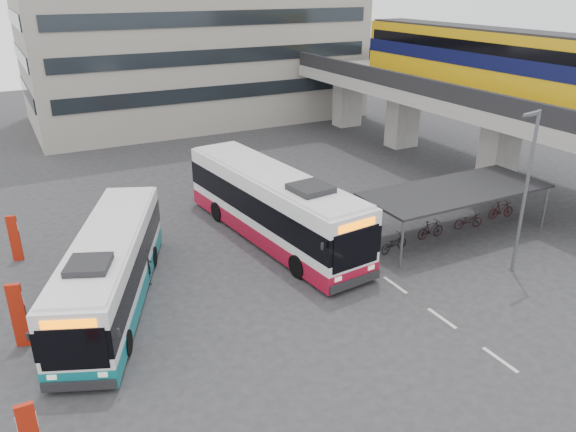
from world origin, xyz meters
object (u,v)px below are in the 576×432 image
bus_teal (111,269)px  lamp_post (526,184)px  pedestrian (147,265)px  bus_main (273,206)px

bus_teal → lamp_post: bearing=3.9°
pedestrian → lamp_post: size_ratio=0.23×
bus_main → lamp_post: 11.95m
pedestrian → lamp_post: lamp_post is taller
bus_main → bus_teal: (-8.67, -2.65, -0.23)m
lamp_post → pedestrian: bearing=145.7°
bus_teal → pedestrian: (1.66, 0.99, -0.69)m
bus_teal → lamp_post: size_ratio=1.53×
bus_teal → lamp_post: lamp_post is taller
bus_main → lamp_post: (8.08, -8.45, 2.49)m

